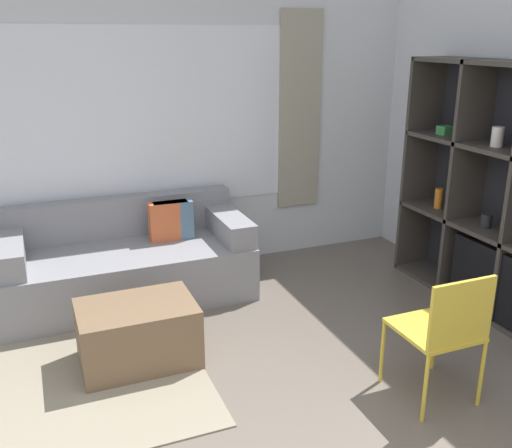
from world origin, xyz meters
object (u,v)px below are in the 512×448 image
(shelving_unit, at_px, (498,195))
(ottoman, at_px, (138,334))
(folding_chair, at_px, (445,327))
(couch_main, at_px, (128,263))

(shelving_unit, xyz_separation_m, ottoman, (-2.87, 0.19, -0.74))
(shelving_unit, xyz_separation_m, folding_chair, (-1.25, -0.95, -0.44))
(ottoman, distance_m, folding_chair, 2.01)
(couch_main, relative_size, folding_chair, 2.37)
(shelving_unit, relative_size, ottoman, 2.52)
(shelving_unit, bearing_deg, couch_main, 155.09)
(couch_main, bearing_deg, folding_chair, -55.98)
(couch_main, height_order, folding_chair, folding_chair)
(ottoman, height_order, folding_chair, folding_chair)
(couch_main, relative_size, ottoman, 2.61)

